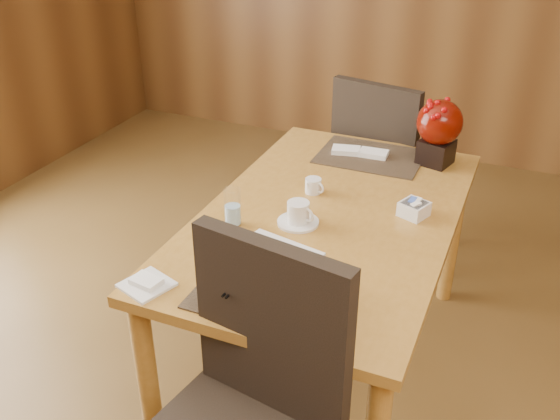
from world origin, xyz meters
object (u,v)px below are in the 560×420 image
at_px(sugar_caddy, 414,209).
at_px(creamer_jug, 313,186).
at_px(far_chair, 382,161).
at_px(dining_table, 329,235).
at_px(bread_plate, 147,285).
at_px(berry_decor, 439,128).
at_px(soup_setting, 266,277).
at_px(coffee_cup, 298,214).
at_px(near_chair, 246,411).
at_px(water_glass, 233,207).

bearing_deg(sugar_caddy, creamer_jug, 175.76).
bearing_deg(far_chair, dining_table, 103.65).
relative_size(creamer_jug, bread_plate, 0.60).
xyz_separation_m(sugar_caddy, far_chair, (-0.32, 0.82, -0.21)).
bearing_deg(berry_decor, far_chair, 132.76).
distance_m(dining_table, soup_setting, 0.56).
bearing_deg(soup_setting, coffee_cup, 110.73).
distance_m(soup_setting, coffee_cup, 0.43).
bearing_deg(coffee_cup, soup_setting, -81.54).
height_order(creamer_jug, berry_decor, berry_decor).
height_order(dining_table, bread_plate, bread_plate).
bearing_deg(berry_decor, creamer_jug, -130.13).
relative_size(soup_setting, coffee_cup, 2.28).
bearing_deg(near_chair, berry_decor, 91.62).
distance_m(creamer_jug, berry_decor, 0.62).
height_order(soup_setting, coffee_cup, soup_setting).
distance_m(coffee_cup, berry_decor, 0.81).
distance_m(soup_setting, bread_plate, 0.37).
bearing_deg(sugar_caddy, coffee_cup, -149.47).
relative_size(water_glass, sugar_caddy, 1.55).
distance_m(dining_table, berry_decor, 0.71).
bearing_deg(bread_plate, soup_setting, 18.08).
bearing_deg(dining_table, near_chair, -85.73).
bearing_deg(soup_setting, sugar_caddy, 76.64).
bearing_deg(dining_table, berry_decor, 65.21).
xyz_separation_m(berry_decor, far_chair, (-0.30, 0.33, -0.35)).
xyz_separation_m(soup_setting, sugar_caddy, (0.31, 0.64, -0.03)).
height_order(water_glass, sugar_caddy, water_glass).
relative_size(coffee_cup, near_chair, 0.14).
bearing_deg(creamer_jug, coffee_cup, -58.09).
distance_m(bread_plate, near_chair, 0.51).
bearing_deg(far_chair, sugar_caddy, 123.11).
height_order(water_glass, berry_decor, berry_decor).
bearing_deg(coffee_cup, near_chair, -78.97).
bearing_deg(water_glass, coffee_cup, 24.72).
xyz_separation_m(dining_table, bread_plate, (-0.37, -0.66, 0.10)).
height_order(bread_plate, near_chair, near_chair).
bearing_deg(creamer_jug, berry_decor, 73.80).
relative_size(dining_table, sugar_caddy, 16.30).
height_order(water_glass, near_chair, near_chair).
xyz_separation_m(soup_setting, bread_plate, (-0.35, -0.11, -0.05)).
height_order(near_chair, far_chair, near_chair).
distance_m(berry_decor, far_chair, 0.57).
bearing_deg(coffee_cup, far_chair, 87.16).
relative_size(sugar_caddy, near_chair, 0.09).
relative_size(berry_decor, far_chair, 0.29).
distance_m(soup_setting, near_chair, 0.39).
xyz_separation_m(soup_setting, water_glass, (-0.28, 0.33, 0.01)).
distance_m(creamer_jug, far_chair, 0.83).
bearing_deg(dining_table, soup_setting, -91.88).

